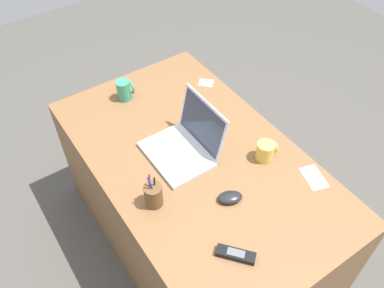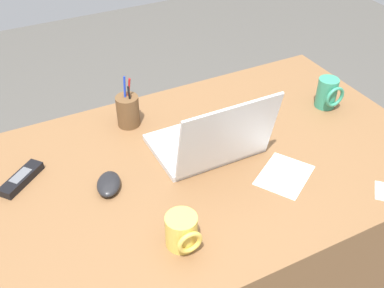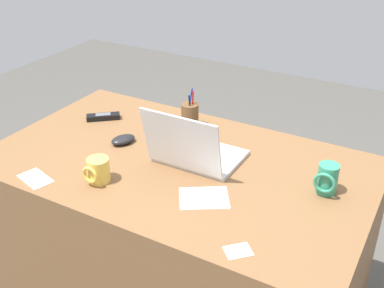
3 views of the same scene
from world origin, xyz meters
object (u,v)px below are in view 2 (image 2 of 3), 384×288
Objects in this scene: computer_mouse at (109,184)px; coffee_mug_tall at (328,93)px; laptop at (211,141)px; cordless_phone at (21,179)px; coffee_mug_white at (182,232)px; pen_holder at (128,111)px.

computer_mouse is 0.96× the size of coffee_mug_tall.
coffee_mug_tall is at bearing -174.39° from laptop.
cordless_phone is (0.55, -0.13, -0.04)m from laptop.
coffee_mug_white is 0.65× the size of cordless_phone.
pen_holder is (0.66, -0.22, 0.00)m from coffee_mug_tall.
computer_mouse is at bearing 0.95° from laptop.
coffee_mug_white reaches higher than cordless_phone.
laptop reaches higher than cordless_phone.
laptop is 2.95× the size of coffee_mug_tall.
coffee_mug_white is (-0.10, 0.28, 0.03)m from computer_mouse.
coffee_mug_tall is 0.70m from pen_holder.
coffee_mug_white is at bearing 126.93° from cordless_phone.
cordless_phone is at bearing 18.87° from pen_holder.
computer_mouse is at bearing -70.65° from coffee_mug_white.
coffee_mug_tall is (-0.49, -0.05, 0.00)m from laptop.
cordless_phone is at bearing -13.77° from laptop.
laptop is 2.25× the size of cordless_phone.
pen_holder reaches higher than computer_mouse.
laptop is at bearing 122.61° from pen_holder.
coffee_mug_tall is at bearing -152.92° from computer_mouse.
computer_mouse is 1.13× the size of coffee_mug_white.
cordless_phone is at bearing -53.07° from coffee_mug_white.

